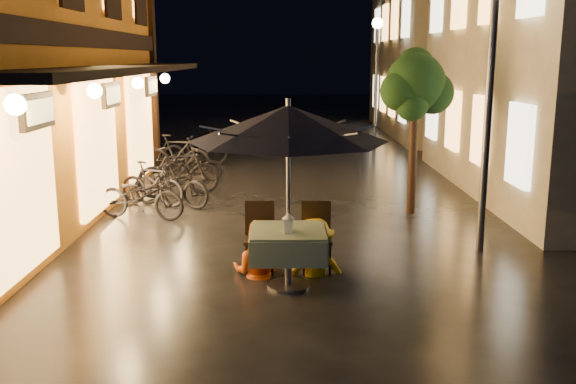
{
  "coord_description": "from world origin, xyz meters",
  "views": [
    {
      "loc": [
        -0.04,
        -7.58,
        2.96
      ],
      "look_at": [
        0.0,
        1.01,
        1.15
      ],
      "focal_mm": 40.0,
      "sensor_mm": 36.0,
      "label": 1
    }
  ],
  "objects_px": {
    "table_lantern": "(288,222)",
    "bicycle_0": "(141,196)",
    "streetlamp_near": "(492,60)",
    "person_orange": "(257,222)",
    "patio_umbrella": "(288,124)",
    "person_yellow": "(315,220)",
    "cafe_table": "(288,244)"
  },
  "relations": [
    {
      "from": "streetlamp_near",
      "to": "patio_umbrella",
      "type": "relative_size",
      "value": 1.66
    },
    {
      "from": "cafe_table",
      "to": "person_yellow",
      "type": "relative_size",
      "value": 0.65
    },
    {
      "from": "cafe_table",
      "to": "person_yellow",
      "type": "xyz_separation_m",
      "value": [
        0.37,
        0.54,
        0.18
      ]
    },
    {
      "from": "table_lantern",
      "to": "streetlamp_near",
      "type": "bearing_deg",
      "value": 29.95
    },
    {
      "from": "bicycle_0",
      "to": "person_orange",
      "type": "bearing_deg",
      "value": -130.0
    },
    {
      "from": "person_yellow",
      "to": "bicycle_0",
      "type": "xyz_separation_m",
      "value": [
        -3.08,
        3.1,
        -0.32
      ]
    },
    {
      "from": "person_yellow",
      "to": "person_orange",
      "type": "bearing_deg",
      "value": -8.62
    },
    {
      "from": "cafe_table",
      "to": "bicycle_0",
      "type": "bearing_deg",
      "value": 126.74
    },
    {
      "from": "streetlamp_near",
      "to": "bicycle_0",
      "type": "xyz_separation_m",
      "value": [
        -5.71,
        2.05,
        -2.47
      ]
    },
    {
      "from": "person_orange",
      "to": "person_yellow",
      "type": "xyz_separation_m",
      "value": [
        0.79,
        0.02,
        0.01
      ]
    },
    {
      "from": "person_orange",
      "to": "bicycle_0",
      "type": "bearing_deg",
      "value": -39.14
    },
    {
      "from": "bicycle_0",
      "to": "table_lantern",
      "type": "bearing_deg",
      "value": -130.57
    },
    {
      "from": "cafe_table",
      "to": "streetlamp_near",
      "type": "bearing_deg",
      "value": 27.97
    },
    {
      "from": "streetlamp_near",
      "to": "cafe_table",
      "type": "xyz_separation_m",
      "value": [
        -3.0,
        -1.59,
        -2.33
      ]
    },
    {
      "from": "streetlamp_near",
      "to": "person_orange",
      "type": "bearing_deg",
      "value": -162.54
    },
    {
      "from": "person_orange",
      "to": "bicycle_0",
      "type": "height_order",
      "value": "person_orange"
    },
    {
      "from": "streetlamp_near",
      "to": "person_yellow",
      "type": "relative_size",
      "value": 2.77
    },
    {
      "from": "patio_umbrella",
      "to": "bicycle_0",
      "type": "xyz_separation_m",
      "value": [
        -2.71,
        3.64,
        -1.7
      ]
    },
    {
      "from": "person_orange",
      "to": "person_yellow",
      "type": "relative_size",
      "value": 0.99
    },
    {
      "from": "table_lantern",
      "to": "bicycle_0",
      "type": "xyz_separation_m",
      "value": [
        -2.71,
        3.77,
        -0.47
      ]
    },
    {
      "from": "cafe_table",
      "to": "person_orange",
      "type": "relative_size",
      "value": 0.66
    },
    {
      "from": "streetlamp_near",
      "to": "person_yellow",
      "type": "xyz_separation_m",
      "value": [
        -2.63,
        -1.06,
        -2.15
      ]
    },
    {
      "from": "cafe_table",
      "to": "person_orange",
      "type": "xyz_separation_m",
      "value": [
        -0.42,
        0.52,
        0.17
      ]
    },
    {
      "from": "table_lantern",
      "to": "person_orange",
      "type": "xyz_separation_m",
      "value": [
        -0.42,
        0.65,
        -0.17
      ]
    },
    {
      "from": "streetlamp_near",
      "to": "person_orange",
      "type": "xyz_separation_m",
      "value": [
        -3.42,
        -1.07,
        -2.17
      ]
    },
    {
      "from": "patio_umbrella",
      "to": "person_yellow",
      "type": "distance_m",
      "value": 1.53
    },
    {
      "from": "streetlamp_near",
      "to": "person_orange",
      "type": "distance_m",
      "value": 4.19
    },
    {
      "from": "person_orange",
      "to": "person_yellow",
      "type": "height_order",
      "value": "person_yellow"
    },
    {
      "from": "patio_umbrella",
      "to": "table_lantern",
      "type": "relative_size",
      "value": 10.17
    },
    {
      "from": "cafe_table",
      "to": "table_lantern",
      "type": "bearing_deg",
      "value": -90.0
    },
    {
      "from": "patio_umbrella",
      "to": "person_yellow",
      "type": "bearing_deg",
      "value": 55.61
    },
    {
      "from": "table_lantern",
      "to": "person_yellow",
      "type": "height_order",
      "value": "person_yellow"
    }
  ]
}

